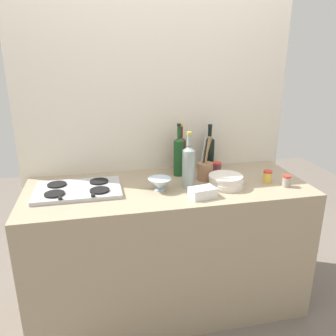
{
  "coord_description": "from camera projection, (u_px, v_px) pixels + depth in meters",
  "views": [
    {
      "loc": [
        -0.43,
        -1.98,
        1.71
      ],
      "look_at": [
        0.0,
        0.0,
        1.02
      ],
      "focal_mm": 36.38,
      "sensor_mm": 36.0,
      "label": 1
    }
  ],
  "objects": [
    {
      "name": "ground_plane",
      "position": [
        168.0,
        301.0,
        2.47
      ],
      "size": [
        6.0,
        6.0,
        0.0
      ],
      "primitive_type": "plane",
      "color": "#6B6056",
      "rests_on": "ground"
    },
    {
      "name": "counter_block",
      "position": [
        168.0,
        247.0,
        2.32
      ],
      "size": [
        1.8,
        0.7,
        0.9
      ],
      "primitive_type": "cube",
      "color": "tan",
      "rests_on": "ground"
    },
    {
      "name": "backsplash_panel",
      "position": [
        157.0,
        143.0,
        2.47
      ],
      "size": [
        1.9,
        0.06,
        2.18
      ],
      "primitive_type": "cube",
      "color": "beige",
      "rests_on": "ground"
    },
    {
      "name": "stovetop_hob",
      "position": [
        78.0,
        190.0,
        2.08
      ],
      "size": [
        0.52,
        0.34,
        0.04
      ],
      "color": "#B2B2B7",
      "rests_on": "counter_block"
    },
    {
      "name": "plate_stack",
      "position": [
        226.0,
        181.0,
        2.15
      ],
      "size": [
        0.22,
        0.22,
        0.08
      ],
      "color": "silver",
      "rests_on": "counter_block"
    },
    {
      "name": "wine_bottle_leftmost",
      "position": [
        209.0,
        152.0,
        2.46
      ],
      "size": [
        0.07,
        0.07,
        0.33
      ],
      "color": "black",
      "rests_on": "counter_block"
    },
    {
      "name": "wine_bottle_mid_left",
      "position": [
        189.0,
        166.0,
        2.11
      ],
      "size": [
        0.08,
        0.08,
        0.36
      ],
      "color": "gray",
      "rests_on": "counter_block"
    },
    {
      "name": "wine_bottle_mid_right",
      "position": [
        179.0,
        155.0,
        2.33
      ],
      "size": [
        0.07,
        0.07,
        0.36
      ],
      "color": "#19471E",
      "rests_on": "counter_block"
    },
    {
      "name": "wine_bottle_rightmost",
      "position": [
        181.0,
        153.0,
        2.42
      ],
      "size": [
        0.07,
        0.07,
        0.34
      ],
      "color": "#472314",
      "rests_on": "counter_block"
    },
    {
      "name": "mixing_bowl",
      "position": [
        160.0,
        184.0,
        2.09
      ],
      "size": [
        0.14,
        0.14,
        0.08
      ],
      "color": "silver",
      "rests_on": "counter_block"
    },
    {
      "name": "butter_dish",
      "position": [
        203.0,
        192.0,
        2.0
      ],
      "size": [
        0.17,
        0.12,
        0.06
      ],
      "primitive_type": "cube",
      "rotation": [
        0.0,
        0.0,
        0.19
      ],
      "color": "white",
      "rests_on": "counter_block"
    },
    {
      "name": "utensil_crock",
      "position": [
        205.0,
        170.0,
        2.26
      ],
      "size": [
        0.1,
        0.1,
        0.3
      ],
      "color": "#996B4C",
      "rests_on": "counter_block"
    },
    {
      "name": "condiment_jar_front",
      "position": [
        217.0,
        168.0,
        2.38
      ],
      "size": [
        0.06,
        0.06,
        0.08
      ],
      "color": "#66384C",
      "rests_on": "counter_block"
    },
    {
      "name": "condiment_jar_rear",
      "position": [
        286.0,
        181.0,
        2.15
      ],
      "size": [
        0.05,
        0.05,
        0.08
      ],
      "color": "#9E998C",
      "rests_on": "counter_block"
    },
    {
      "name": "condiment_jar_spare",
      "position": [
        267.0,
        176.0,
        2.22
      ],
      "size": [
        0.06,
        0.06,
        0.08
      ],
      "color": "gold",
      "rests_on": "counter_block"
    }
  ]
}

